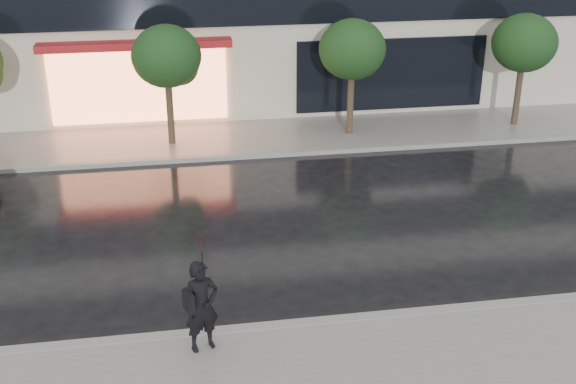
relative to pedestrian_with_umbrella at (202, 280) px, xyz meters
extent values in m
plane|color=black|center=(2.61, 1.49, -1.56)|extent=(120.00, 120.00, 0.00)
cube|color=slate|center=(2.61, 11.74, -1.50)|extent=(60.00, 3.50, 0.12)
cube|color=gray|center=(2.61, 0.49, -1.49)|extent=(60.00, 0.25, 0.14)
cube|color=gray|center=(2.61, 9.99, -1.49)|extent=(60.00, 0.25, 0.14)
cube|color=black|center=(2.61, 13.43, 2.74)|extent=(28.00, 0.12, 1.60)
cube|color=#FF8C59|center=(-1.39, 13.41, 0.04)|extent=(6.00, 0.10, 2.60)
cube|color=maroon|center=(-1.39, 13.08, 1.49)|extent=(6.40, 0.70, 0.25)
cube|color=black|center=(7.61, 13.43, 0.04)|extent=(7.00, 0.10, 2.60)
cylinder|color=#33261C|center=(-0.39, 11.49, -0.46)|extent=(0.22, 0.22, 2.20)
ellipsoid|color=#173313|center=(-0.39, 11.49, 1.44)|extent=(2.20, 2.20, 1.98)
sphere|color=#173313|center=(0.01, 11.69, 1.04)|extent=(1.20, 1.20, 1.20)
cylinder|color=#33261C|center=(5.61, 11.49, -0.46)|extent=(0.22, 0.22, 2.20)
ellipsoid|color=#173313|center=(5.61, 11.49, 1.44)|extent=(2.20, 2.20, 1.98)
sphere|color=#173313|center=(6.01, 11.69, 1.04)|extent=(1.20, 1.20, 1.20)
cylinder|color=#33261C|center=(11.61, 11.49, -0.46)|extent=(0.22, 0.22, 2.20)
ellipsoid|color=#173313|center=(11.61, 11.49, 1.44)|extent=(2.20, 2.20, 1.98)
sphere|color=#173313|center=(12.01, 11.69, 1.04)|extent=(1.20, 1.20, 1.20)
imported|color=black|center=(-0.02, -0.01, -0.55)|extent=(0.76, 0.62, 1.79)
imported|color=#34091A|center=(0.03, 0.01, 0.54)|extent=(1.05, 1.06, 0.75)
cylinder|color=black|center=(0.03, 0.01, 0.11)|extent=(0.02, 0.02, 0.89)
cube|color=black|center=(-0.25, -0.15, -0.33)|extent=(0.22, 0.35, 0.38)
camera|label=1|loc=(-0.31, -11.25, 6.59)|focal=45.00mm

